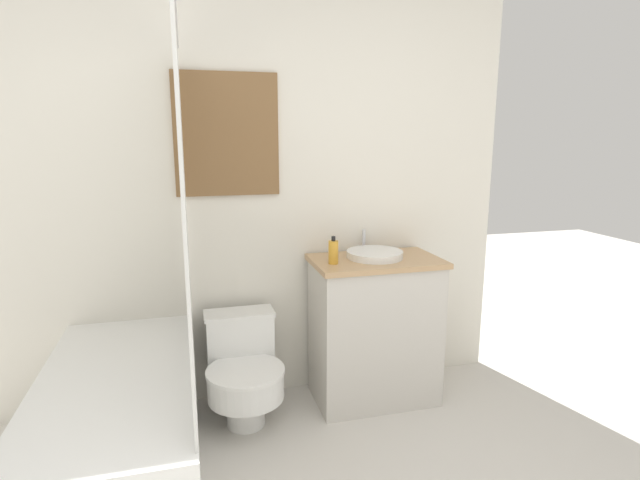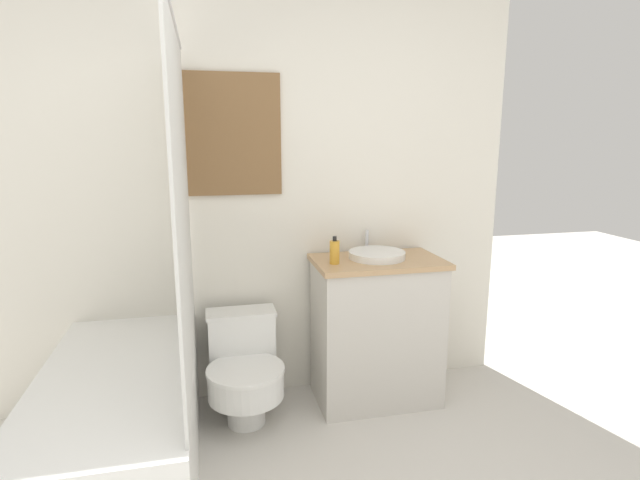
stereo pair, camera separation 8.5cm
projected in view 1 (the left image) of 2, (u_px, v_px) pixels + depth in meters
name	position (u px, v px, depth m)	size (l,w,h in m)	color
wall_back	(252.00, 185.00, 2.82)	(3.04, 0.07, 2.50)	silver
shower_area	(125.00, 422.00, 2.17)	(0.65, 1.37, 1.98)	white
toilet	(243.00, 369.00, 2.70)	(0.41, 0.55, 0.57)	white
vanity	(374.00, 329.00, 2.90)	(0.72, 0.45, 0.85)	beige
sink	(375.00, 254.00, 2.83)	(0.32, 0.35, 0.13)	white
soap_bottle	(333.00, 252.00, 2.69)	(0.05, 0.05, 0.15)	gold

